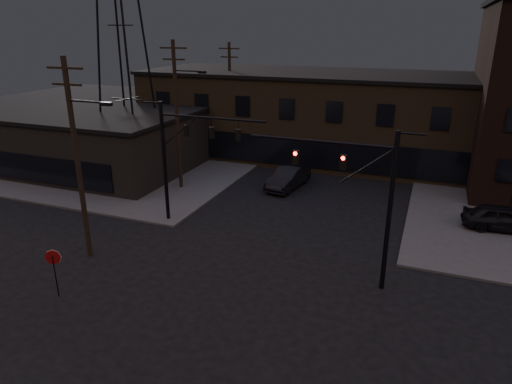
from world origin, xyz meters
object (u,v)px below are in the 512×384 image
at_px(traffic_signal_far, 181,150).
at_px(traffic_signal_near, 366,192).
at_px(stop_sign, 53,262).
at_px(parked_car_lot_a, 503,218).
at_px(car_crossing, 288,178).

bearing_deg(traffic_signal_far, traffic_signal_near, -16.17).
relative_size(traffic_signal_near, traffic_signal_far, 1.00).
bearing_deg(stop_sign, parked_car_lot_a, 37.82).
bearing_deg(traffic_signal_near, parked_car_lot_a, 52.47).
bearing_deg(traffic_signal_near, stop_sign, -154.10).
xyz_separation_m(stop_sign, parked_car_lot_a, (20.75, 16.11, -0.88)).
relative_size(traffic_signal_far, parked_car_lot_a, 1.68).
xyz_separation_m(traffic_signal_far, stop_sign, (-1.28, -9.99, -3.17)).
bearing_deg(parked_car_lot_a, stop_sign, 123.81).
distance_m(traffic_signal_far, car_crossing, 11.09).
bearing_deg(stop_sign, traffic_signal_far, 82.68).
relative_size(traffic_signal_far, car_crossing, 1.54).
bearing_deg(car_crossing, stop_sign, -97.12).
distance_m(traffic_signal_near, traffic_signal_far, 12.57).
xyz_separation_m(parked_car_lot_a, car_crossing, (-15.24, 3.25, -0.10)).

